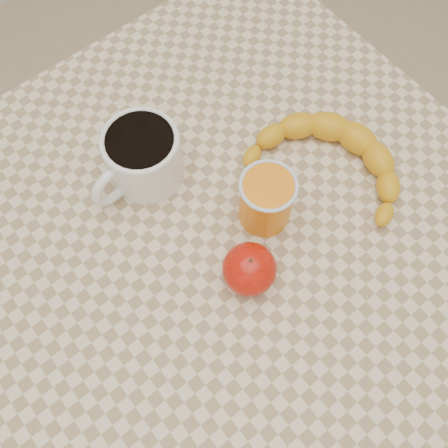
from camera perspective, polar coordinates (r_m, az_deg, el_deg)
ground at (r=1.41m, az=0.00°, el=-12.69°), size 3.00×3.00×0.00m
table at (r=0.77m, az=0.00°, el=-3.16°), size 0.80×0.80×0.75m
coffee_mug at (r=0.70m, az=-9.36°, el=7.61°), size 0.15×0.12×0.09m
orange_juice_glass at (r=0.66m, az=4.84°, el=2.78°), size 0.08×0.08×0.09m
apple at (r=0.64m, az=2.93°, el=-5.16°), size 0.08×0.08×0.07m
banana at (r=0.73m, az=12.28°, el=6.89°), size 0.31×0.36×0.04m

